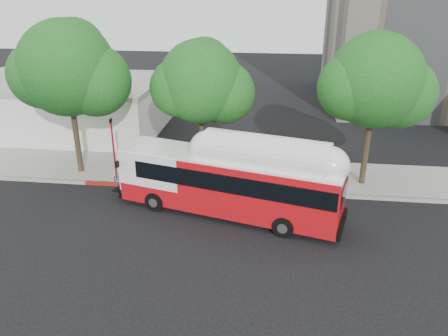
{
  "coord_description": "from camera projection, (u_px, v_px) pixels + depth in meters",
  "views": [
    {
      "loc": [
        3.47,
        -19.5,
        11.55
      ],
      "look_at": [
        0.76,
        3.0,
        1.89
      ],
      "focal_mm": 35.0,
      "sensor_mm": 36.0,
      "label": 1
    }
  ],
  "objects": [
    {
      "name": "ground",
      "position": [
        203.0,
        223.0,
        22.72
      ],
      "size": [
        120.0,
        120.0,
        0.0
      ],
      "primitive_type": "plane",
      "color": "black",
      "rests_on": "ground"
    },
    {
      "name": "signal_pole",
      "position": [
        114.0,
        150.0,
        26.78
      ],
      "size": [
        0.12,
        0.38,
        4.06
      ],
      "color": "#A6111C",
      "rests_on": "ground"
    },
    {
      "name": "transit_bus",
      "position": [
        230.0,
        184.0,
        22.97
      ],
      "size": [
        12.9,
        5.56,
        3.77
      ],
      "rotation": [
        0.0,
        0.0,
        -0.26
      ],
      "color": "red",
      "rests_on": "ground"
    },
    {
      "name": "street_tree_right",
      "position": [
        383.0,
        84.0,
        24.58
      ],
      "size": [
        6.21,
        5.4,
        9.18
      ],
      "color": "#2D2116",
      "rests_on": "ground"
    },
    {
      "name": "street_tree_mid",
      "position": [
        208.0,
        85.0,
        26.0
      ],
      "size": [
        5.75,
        5.0,
        8.62
      ],
      "color": "#2D2116",
      "rests_on": "ground"
    },
    {
      "name": "sidewalk",
      "position": [
        219.0,
        172.0,
        28.62
      ],
      "size": [
        60.0,
        5.0,
        0.15
      ],
      "primitive_type": "cube",
      "color": "gray",
      "rests_on": "ground"
    },
    {
      "name": "red_curb_segment",
      "position": [
        165.0,
        187.0,
        26.58
      ],
      "size": [
        10.0,
        0.32,
        0.16
      ],
      "primitive_type": "cube",
      "color": "maroon",
      "rests_on": "ground"
    },
    {
      "name": "low_commercial_bldg",
      "position": [
        63.0,
        105.0,
        36.2
      ],
      "size": [
        16.2,
        10.2,
        4.25
      ],
      "color": "silver",
      "rests_on": "ground"
    },
    {
      "name": "street_tree_left",
      "position": [
        75.0,
        72.0,
        26.14
      ],
      "size": [
        6.67,
        5.8,
        9.74
      ],
      "color": "#2D2116",
      "rests_on": "ground"
    },
    {
      "name": "curb_strip",
      "position": [
        213.0,
        189.0,
        26.25
      ],
      "size": [
        60.0,
        0.3,
        0.15
      ],
      "primitive_type": "cube",
      "color": "gray",
      "rests_on": "ground"
    }
  ]
}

